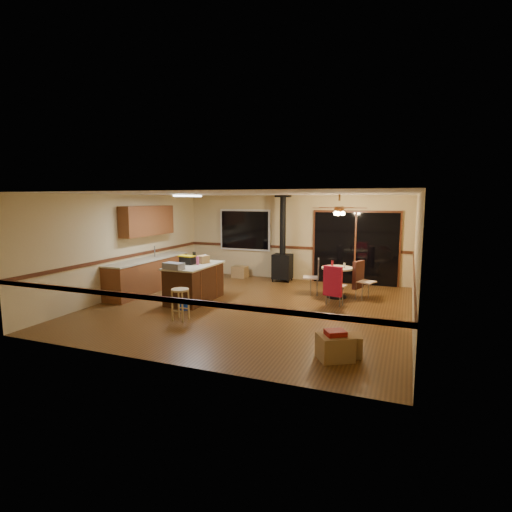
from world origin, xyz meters
The scene contains 35 objects.
floor centered at (0.00, 0.00, 0.00)m, with size 7.00×7.00×0.00m, color #573618.
ceiling centered at (0.00, 0.00, 2.60)m, with size 7.00×7.00×0.00m, color silver.
wall_back centered at (0.00, 3.50, 1.30)m, with size 7.00×7.00×0.00m, color tan.
wall_front centered at (0.00, -3.50, 1.30)m, with size 7.00×7.00×0.00m, color tan.
wall_left centered at (-3.50, 0.00, 1.30)m, with size 7.00×7.00×0.00m, color tan.
wall_right centered at (3.50, 0.00, 1.30)m, with size 7.00×7.00×0.00m, color tan.
chair_rail centered at (0.00, 0.00, 1.00)m, with size 7.00×7.00×0.08m, color #4D2413, non-canonical shape.
window centered at (-1.60, 3.45, 1.50)m, with size 1.72×0.10×1.32m, color black.
sliding_door centered at (1.90, 3.45, 1.05)m, with size 2.52×0.10×2.10m, color black.
lower_cabinets centered at (-3.20, 0.50, 0.43)m, with size 0.60×3.00×0.86m, color brown.
countertop centered at (-3.20, 0.50, 0.88)m, with size 0.64×3.04×0.04m, color #BDB593.
upper_cabinets centered at (-3.33, 0.70, 1.90)m, with size 0.35×2.00×0.80m, color brown.
kitchen_island centered at (-1.50, 0.00, 0.45)m, with size 0.88×1.68×0.90m.
wood_stove centered at (-0.20, 3.05, 0.73)m, with size 0.55×0.50×2.52m.
ceiling_fan centered at (1.70, 1.59, 2.21)m, with size 0.24×0.24×0.55m.
fluorescent_strip centered at (-1.80, 0.30, 2.56)m, with size 0.10×1.20×0.04m, color white.
toolbox_grey centered at (-1.62, -0.72, 0.97)m, with size 0.47×0.26×0.15m, color slate.
toolbox_black centered at (-1.70, 0.00, 0.99)m, with size 0.34×0.18×0.19m, color black.
toolbox_yellow_lid centered at (-1.70, 0.00, 1.10)m, with size 0.39×0.21×0.03m, color gold.
box_on_island centered at (-1.41, 0.30, 0.99)m, with size 0.21×0.28×0.19m, color olive.
bottle_dark centered at (-1.55, 0.10, 1.05)m, with size 0.09×0.09×0.30m, color black.
bottle_pink centered at (-1.42, 0.04, 1.00)m, with size 0.06×0.06×0.20m, color #D84C8C.
bottle_white centered at (-1.44, 0.45, 1.00)m, with size 0.07×0.07×0.20m, color white.
bar_stool centered at (-0.97, -1.51, 0.33)m, with size 0.36×0.36×0.66m, color tan.
blue_bucket centered at (-1.32, -0.75, 0.11)m, with size 0.28×0.28×0.23m, color #0D34BE.
dining_table centered at (1.70, 1.59, 0.53)m, with size 0.80×0.80×0.78m.
glass_red centered at (1.55, 1.69, 0.85)m, with size 0.06×0.06×0.15m, color #590C14.
glass_cream centered at (1.88, 1.54, 0.84)m, with size 0.06×0.06×0.13m, color beige.
chair_left centered at (1.11, 1.71, 0.59)m, with size 0.48×0.48×0.51m.
chair_near centered at (1.76, 0.71, 0.60)m, with size 0.52×0.54×0.70m.
chair_right centered at (2.23, 1.70, 0.60)m, with size 0.58×0.56×0.70m.
box_under_window centered at (-1.64, 3.10, 0.18)m, with size 0.46×0.37×0.37m, color olive.
box_corner_a centered at (2.36, -2.41, 0.19)m, with size 0.51×0.43×0.39m, color olive.
box_corner_b centered at (2.53, -2.16, 0.17)m, with size 0.42×0.36×0.34m, color olive.
box_small_red centered at (2.36, -2.41, 0.43)m, with size 0.30×0.25×0.08m, color maroon.
Camera 1 is at (3.36, -8.39, 2.47)m, focal length 28.00 mm.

